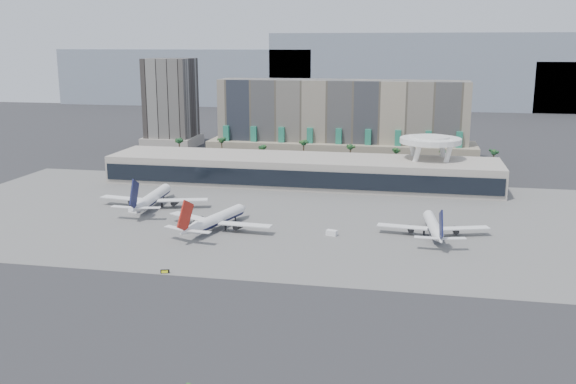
% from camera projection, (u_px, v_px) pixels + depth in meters
% --- Properties ---
extents(ground, '(900.00, 900.00, 0.00)m').
position_uv_depth(ground, '(232.00, 266.00, 178.03)').
color(ground, '#232326').
rests_on(ground, ground).
extents(apron_pad, '(260.00, 130.00, 0.06)m').
position_uv_depth(apron_pad, '(274.00, 216.00, 230.57)').
color(apron_pad, '#5B5B59').
rests_on(apron_pad, ground).
extents(mountain_ridge, '(680.00, 60.00, 70.00)m').
position_uv_depth(mountain_ridge, '(396.00, 76.00, 615.01)').
color(mountain_ridge, gray).
rests_on(mountain_ridge, ground).
extents(hotel, '(140.00, 30.00, 42.00)m').
position_uv_depth(hotel, '(341.00, 128.00, 338.97)').
color(hotel, gray).
rests_on(hotel, ground).
extents(office_tower, '(30.00, 30.00, 52.00)m').
position_uv_depth(office_tower, '(171.00, 108.00, 382.01)').
color(office_tower, black).
rests_on(office_tower, ground).
extents(terminal, '(170.00, 32.50, 14.50)m').
position_uv_depth(terminal, '(301.00, 169.00, 281.50)').
color(terminal, '#ADA398').
rests_on(terminal, ground).
extents(saucer_structure, '(26.00, 26.00, 21.89)m').
position_uv_depth(saucer_structure, '(430.00, 144.00, 274.22)').
color(saucer_structure, white).
rests_on(saucer_structure, ground).
extents(palm_row, '(157.80, 2.80, 13.10)m').
position_uv_depth(palm_row, '(328.00, 148.00, 312.86)').
color(palm_row, brown).
rests_on(palm_row, ground).
extents(airliner_left, '(41.95, 43.28, 14.93)m').
position_uv_depth(airliner_left, '(152.00, 198.00, 241.07)').
color(airliner_left, white).
rests_on(airliner_left, ground).
extents(airliner_centre, '(38.15, 39.55, 13.98)m').
position_uv_depth(airliner_centre, '(216.00, 219.00, 212.55)').
color(airliner_centre, white).
rests_on(airliner_centre, ground).
extents(airliner_right, '(35.98, 37.20, 12.85)m').
position_uv_depth(airliner_right, '(434.00, 226.00, 205.60)').
color(airliner_right, white).
rests_on(airliner_right, ground).
extents(service_vehicle_a, '(4.18, 2.77, 1.87)m').
position_uv_depth(service_vehicle_a, '(134.00, 210.00, 234.83)').
color(service_vehicle_a, white).
rests_on(service_vehicle_a, ground).
extents(service_vehicle_b, '(3.88, 2.85, 1.78)m').
position_uv_depth(service_vehicle_b, '(332.00, 233.00, 206.53)').
color(service_vehicle_b, white).
rests_on(service_vehicle_b, ground).
extents(taxiway_sign, '(2.40, 0.98, 1.09)m').
position_uv_depth(taxiway_sign, '(165.00, 272.00, 172.50)').
color(taxiway_sign, black).
rests_on(taxiway_sign, ground).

